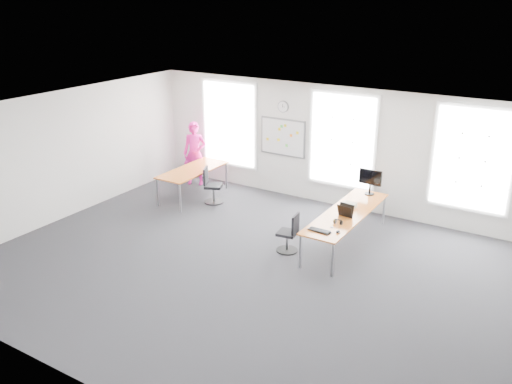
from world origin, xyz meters
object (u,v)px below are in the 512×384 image
Objects in this scene: headphones at (338,222)px; monitor at (370,180)px; desk_left at (193,171)px; person at (195,154)px; chair_left at (211,187)px; keyboard at (319,231)px; desk_right at (346,214)px; chair_right at (290,235)px.

monitor is at bearing 92.41° from headphones.
desk_left is 1.19× the size of person.
desk_left is at bearing 59.59° from chair_left.
keyboard is 2.46m from monitor.
headphones reaches higher than desk_right.
desk_left is 2.27× the size of chair_left.
headphones is (0.16, 0.51, 0.04)m from keyboard.
keyboard is at bearing -93.80° from desk_right.
chair_left is 1.59m from person.
headphones is 1.95m from monitor.
chair_right is at bearing -22.20° from desk_left.
person is at bearing 159.52° from keyboard.
desk_right is at bearing -7.04° from desk_left.
keyboard is (4.42, -1.72, 0.04)m from desk_left.
desk_left is 0.69m from chair_left.
desk_right is at bearing -39.35° from person.
desk_right is 3.25× the size of chair_left.
chair_left is (-3.02, 1.42, 0.04)m from chair_right.
chair_left reaches higher than headphones.
chair_right is at bearing -132.33° from desk_right.
keyboard is at bearing -107.12° from headphones.
monitor is (-0.06, 1.93, 0.31)m from headphones.
chair_right is 2.47m from monitor.
person is 9.91× the size of headphones.
desk_right is 16.94× the size of headphones.
chair_left reaches higher than keyboard.
person is 5.11m from monitor.
chair_right is at bearing -52.80° from person.
headphones is at bearing 98.81° from chair_right.
chair_right is (3.65, -1.49, -0.33)m from desk_left.
chair_left reaches higher than chair_right.
chair_left is 0.53× the size of person.
keyboard is 0.53m from headphones.
person is (-4.23, 2.34, 0.51)m from chair_right.
monitor is at bearing -25.47° from person.
keyboard is at bearing -21.32° from desk_left.
chair_right is 0.89m from keyboard.
monitor is at bearing 8.93° from desk_left.
desk_right is 5.07× the size of monitor.
chair_right is 0.91× the size of chair_left.
person reaches higher than keyboard.
chair_left is at bearing -167.05° from monitor.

